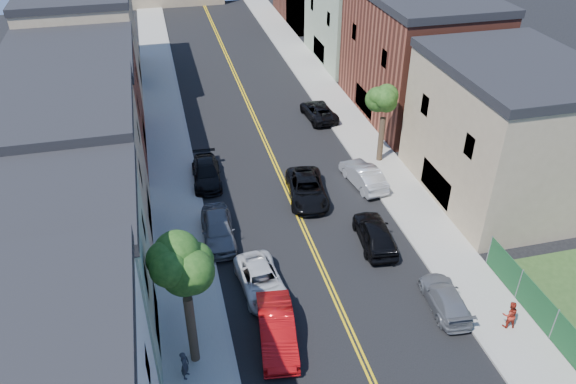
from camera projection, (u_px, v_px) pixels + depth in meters
sidewalk_left at (164, 126)px, 48.22m from camera, size 3.20×100.00×0.15m
sidewalk_right at (339, 107)px, 51.38m from camera, size 3.20×100.00×0.15m
curb_left at (185, 124)px, 48.57m from camera, size 0.30×100.00×0.15m
curb_right at (320, 109)px, 51.03m from camera, size 0.30×100.00×0.15m
bldg_left_palegrn at (47, 289)px, 25.22m from camera, size 9.00×8.00×8.50m
bldg_left_tan_near at (63, 181)px, 32.39m from camera, size 9.00×10.00×9.00m
bldg_left_brick at (78, 110)px, 41.60m from camera, size 9.00×12.00×8.00m
bldg_left_tan_far at (86, 42)px, 52.56m from camera, size 9.00×16.00×9.50m
bldg_right_tan at (504, 135)px, 37.18m from camera, size 9.00×12.00×9.00m
bldg_right_brick at (416, 57)px, 48.27m from camera, size 9.00×14.00×10.00m
bldg_right_palegrn at (360, 20)px, 60.05m from camera, size 9.00×12.00×8.50m
fence_right at (574, 348)px, 26.37m from camera, size 0.04×15.00×1.90m
tree_left_mid at (182, 255)px, 23.55m from camera, size 5.20×5.20×9.29m
tree_right_far at (386, 92)px, 40.15m from camera, size 4.40×4.40×8.03m
red_sedan at (277, 330)px, 27.71m from camera, size 2.32×5.15×1.64m
white_pickup at (261, 281)px, 30.90m from camera, size 2.60×5.00×1.34m
grey_car_left at (218, 229)px, 34.60m from camera, size 2.18×5.00×1.68m
black_car_left at (206, 173)px, 40.45m from camera, size 2.23×4.99×1.42m
grey_car_right at (445, 298)px, 29.81m from camera, size 2.18×4.52×1.27m
black_car_right at (375, 233)px, 34.26m from camera, size 2.41×4.99×1.64m
silver_car_right at (363, 175)px, 40.03m from camera, size 2.29×4.91×1.56m
dark_car_right_far at (319, 111)px, 49.27m from camera, size 2.61×5.09×1.38m
black_suv_lane at (307, 189)px, 38.57m from camera, size 3.17×5.71×1.51m
pedestrian_left at (185, 365)px, 25.75m from camera, size 0.57×0.68×1.58m
pedestrian_right at (510, 315)px, 28.37m from camera, size 0.90×0.77×1.62m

